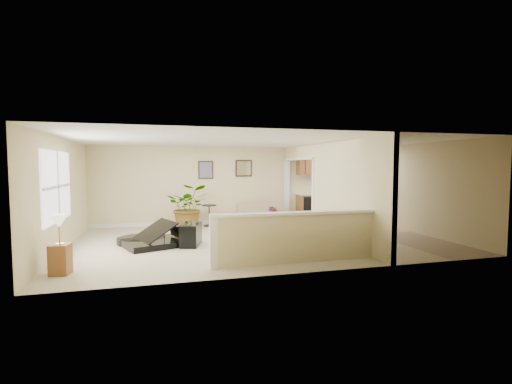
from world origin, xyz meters
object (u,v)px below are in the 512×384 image
object	(u,v)px
piano_bench	(191,235)
loveseat	(261,215)
lamp_stand	(60,249)
piano	(153,223)
small_plant	(272,217)
palm_plant	(189,207)
accent_table	(209,212)

from	to	relation	value
piano_bench	loveseat	bearing A→B (deg)	46.72
loveseat	lamp_stand	xyz separation A→B (m)	(-4.84, -4.38, 0.12)
piano	piano_bench	world-z (taller)	piano
piano	small_plant	world-z (taller)	piano
loveseat	small_plant	xyz separation A→B (m)	(0.36, -0.10, -0.08)
piano	loveseat	xyz separation A→B (m)	(3.31, 2.29, -0.21)
piano	small_plant	distance (m)	4.29
palm_plant	lamp_stand	distance (m)	4.84
accent_table	small_plant	world-z (taller)	accent_table
loveseat	palm_plant	bearing A→B (deg)	-160.09
lamp_stand	palm_plant	bearing A→B (deg)	58.28
accent_table	palm_plant	bearing A→B (deg)	-148.17
loveseat	lamp_stand	world-z (taller)	lamp_stand
palm_plant	small_plant	size ratio (longest dim) A/B	2.34
lamp_stand	loveseat	bearing A→B (deg)	42.18
accent_table	palm_plant	size ratio (longest dim) A/B	0.50
accent_table	lamp_stand	distance (m)	5.53
piano	piano_bench	distance (m)	0.96
piano_bench	piano	bearing A→B (deg)	160.35
piano_bench	loveseat	world-z (taller)	loveseat
palm_plant	loveseat	bearing A→B (deg)	6.69
piano	palm_plant	world-z (taller)	palm_plant
lamp_stand	piano_bench	bearing A→B (deg)	36.74
loveseat	lamp_stand	bearing A→B (deg)	-124.60
piano	palm_plant	size ratio (longest dim) A/B	1.41
small_plant	piano_bench	bearing A→B (deg)	-138.32
loveseat	accent_table	xyz separation A→B (m)	(-1.64, 0.14, 0.10)
loveseat	palm_plant	distance (m)	2.33
piano	accent_table	world-z (taller)	piano
palm_plant	piano_bench	bearing A→B (deg)	-93.75
piano	accent_table	distance (m)	2.95
accent_table	palm_plant	world-z (taller)	palm_plant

